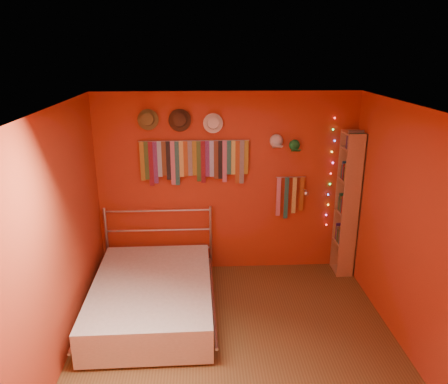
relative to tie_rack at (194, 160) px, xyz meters
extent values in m
plane|color=brown|center=(0.44, -1.68, -1.62)|extent=(3.50, 3.50, 0.00)
cube|color=#A5201A|center=(0.44, 0.07, -0.37)|extent=(3.50, 0.02, 2.50)
cube|color=#A5201A|center=(2.19, -1.68, -0.37)|extent=(0.02, 3.50, 2.50)
cube|color=#A5201A|center=(-1.31, -1.68, -0.37)|extent=(0.02, 3.50, 2.50)
cube|color=white|center=(0.44, -1.68, 0.88)|extent=(3.50, 3.50, 0.02)
cylinder|color=#ABABAF|center=(0.00, 0.02, 0.25)|extent=(1.45, 0.01, 0.01)
cube|color=olive|center=(-0.68, 0.01, -0.01)|extent=(0.06, 0.01, 0.53)
cube|color=#224B1E|center=(-0.62, 0.00, -0.01)|extent=(0.06, 0.01, 0.51)
cube|color=maroon|center=(-0.57, -0.01, -0.05)|extent=(0.06, 0.01, 0.60)
cube|color=#4E1967|center=(-0.51, 0.01, -0.03)|extent=(0.06, 0.01, 0.57)
cube|color=#78B0D6|center=(-0.45, 0.00, 0.01)|extent=(0.06, 0.01, 0.48)
cube|color=#4D3419|center=(-0.39, -0.01, 0.02)|extent=(0.06, 0.01, 0.46)
cube|color=black|center=(-0.34, 0.01, -0.01)|extent=(0.06, 0.01, 0.52)
cube|color=#A35171|center=(-0.28, 0.00, -0.04)|extent=(0.06, 0.01, 0.59)
cube|color=#174E53|center=(-0.22, -0.01, -0.05)|extent=(0.06, 0.01, 0.59)
cube|color=tan|center=(-0.17, 0.01, 0.01)|extent=(0.06, 0.01, 0.48)
cube|color=brown|center=(-0.11, 0.00, 0.01)|extent=(0.06, 0.01, 0.47)
cube|color=navy|center=(-0.05, -0.01, 0.02)|extent=(0.06, 0.01, 0.47)
cube|color=olive|center=(0.00, 0.01, 0.02)|extent=(0.06, 0.01, 0.47)
cube|color=#294B1E|center=(0.06, 0.00, -0.02)|extent=(0.06, 0.01, 0.55)
cube|color=maroon|center=(0.12, -0.01, -0.03)|extent=(0.06, 0.01, 0.57)
cube|color=#451966|center=(0.18, 0.01, 0.01)|extent=(0.06, 0.01, 0.48)
cube|color=#7D9FDF|center=(0.23, 0.00, 0.01)|extent=(0.06, 0.01, 0.49)
cube|color=#4C2519|center=(0.29, -0.01, -0.01)|extent=(0.06, 0.01, 0.52)
cube|color=black|center=(0.35, 0.01, -0.01)|extent=(0.06, 0.01, 0.52)
cube|color=#A35178|center=(0.40, 0.00, -0.03)|extent=(0.06, 0.01, 0.56)
cube|color=#195A52|center=(0.46, -0.01, 0.02)|extent=(0.06, 0.01, 0.46)
cube|color=#C2C54F|center=(0.52, 0.01, 0.02)|extent=(0.06, 0.01, 0.46)
cube|color=maroon|center=(0.58, 0.00, -0.04)|extent=(0.06, 0.01, 0.58)
cube|color=navy|center=(0.63, -0.01, -0.04)|extent=(0.06, 0.01, 0.59)
cube|color=olive|center=(0.69, 0.01, 0.02)|extent=(0.06, 0.01, 0.46)
cylinder|color=#ABABAF|center=(1.30, 0.02, -0.26)|extent=(0.40, 0.01, 0.01)
cube|color=#BB5D7D|center=(1.14, 0.01, -0.54)|extent=(0.06, 0.01, 0.55)
cube|color=#175148|center=(1.25, 0.00, -0.56)|extent=(0.06, 0.01, 0.60)
cube|color=tan|center=(1.36, -0.01, -0.52)|extent=(0.06, 0.01, 0.52)
cube|color=brown|center=(1.46, 0.01, -0.50)|extent=(0.06, 0.01, 0.48)
cylinder|color=brown|center=(-0.57, 0.01, 0.53)|extent=(0.27, 0.07, 0.27)
cylinder|color=brown|center=(-0.57, -0.04, 0.54)|extent=(0.16, 0.13, 0.18)
cylinder|color=#332314|center=(-0.57, -0.02, 0.54)|extent=(0.16, 0.05, 0.16)
cylinder|color=#3F2616|center=(-0.17, 0.01, 0.52)|extent=(0.29, 0.07, 0.29)
cylinder|color=#3F2616|center=(-0.17, -0.04, 0.53)|extent=(0.17, 0.14, 0.19)
cylinder|color=black|center=(-0.17, -0.02, 0.53)|extent=(0.18, 0.06, 0.18)
cylinder|color=white|center=(0.25, 0.01, 0.48)|extent=(0.26, 0.06, 0.25)
cylinder|color=white|center=(0.25, -0.04, 0.49)|extent=(0.15, 0.13, 0.17)
cylinder|color=black|center=(0.25, -0.02, 0.49)|extent=(0.16, 0.05, 0.16)
ellipsoid|color=silver|center=(1.09, 0.02, 0.24)|extent=(0.18, 0.14, 0.18)
cube|color=silver|center=(1.09, -0.09, 0.18)|extent=(0.13, 0.10, 0.05)
ellipsoid|color=#1A7730|center=(1.33, 0.02, 0.18)|extent=(0.16, 0.12, 0.16)
cube|color=#1A7730|center=(1.33, -0.08, 0.13)|extent=(0.12, 0.09, 0.05)
sphere|color=#FF3333|center=(1.85, 0.03, 0.53)|extent=(0.02, 0.02, 0.02)
sphere|color=#33FF4C|center=(1.84, 0.03, 0.38)|extent=(0.02, 0.02, 0.02)
sphere|color=#4C66FF|center=(1.87, 0.03, 0.23)|extent=(0.02, 0.02, 0.02)
sphere|color=yellow|center=(1.84, 0.03, 0.08)|extent=(0.02, 0.02, 0.02)
sphere|color=#FF4CCC|center=(1.87, 0.03, -0.07)|extent=(0.02, 0.02, 0.02)
sphere|color=#FF3333|center=(1.85, 0.03, -0.22)|extent=(0.02, 0.02, 0.02)
sphere|color=#33FF4C|center=(1.85, 0.03, -0.37)|extent=(0.02, 0.02, 0.02)
sphere|color=#4C66FF|center=(1.84, 0.03, -0.53)|extent=(0.02, 0.02, 0.02)
sphere|color=yellow|center=(1.85, 0.03, -0.68)|extent=(0.02, 0.02, 0.02)
sphere|color=#FF4CCC|center=(1.84, 0.03, -0.83)|extent=(0.02, 0.02, 0.02)
sphere|color=#FF3333|center=(1.85, 0.03, -0.98)|extent=(0.02, 0.02, 0.02)
cylinder|color=#ABABAF|center=(1.48, 0.05, -0.45)|extent=(0.03, 0.03, 0.03)
cylinder|color=#ABABAF|center=(1.48, -0.07, -0.42)|extent=(0.01, 0.25, 0.08)
sphere|color=white|center=(1.48, -0.20, -0.43)|extent=(0.07, 0.07, 0.07)
cube|color=#9C6E46|center=(2.06, -0.31, -0.62)|extent=(0.24, 0.02, 2.00)
cube|color=#9C6E46|center=(2.06, 0.01, -0.62)|extent=(0.24, 0.02, 2.00)
cube|color=#9C6E46|center=(2.18, -0.15, -0.62)|extent=(0.02, 0.34, 2.00)
cube|color=#9C6E46|center=(2.06, -0.15, -1.60)|extent=(0.24, 0.32, 0.02)
cube|color=#9C6E46|center=(2.06, -0.15, -1.17)|extent=(0.24, 0.32, 0.02)
cube|color=#9C6E46|center=(2.06, -0.15, -0.72)|extent=(0.24, 0.32, 0.02)
cube|color=#9C6E46|center=(2.06, -0.15, -0.27)|extent=(0.24, 0.32, 0.02)
cube|color=#9C6E46|center=(2.06, -0.15, 0.16)|extent=(0.24, 0.32, 0.02)
cube|color=#9C6E46|center=(2.06, -0.15, 0.36)|extent=(0.24, 0.32, 0.02)
cylinder|color=#ABABAF|center=(-1.23, -0.03, -1.13)|extent=(0.04, 0.04, 0.97)
cylinder|color=#ABABAF|center=(0.21, -0.03, -1.13)|extent=(0.04, 0.04, 0.97)
cylinder|color=#ABABAF|center=(-0.51, -0.03, -1.26)|extent=(1.43, 0.02, 0.02)
cylinder|color=#ABABAF|center=(-0.51, -0.03, -0.98)|extent=(1.43, 0.02, 0.02)
cylinder|color=#ABABAF|center=(-0.51, -0.03, -0.70)|extent=(1.43, 0.02, 0.02)
cube|color=#B8B4A5|center=(-0.51, -1.06, -1.39)|extent=(1.40, 1.96, 0.39)
cylinder|color=#ABABAF|center=(-1.23, -1.06, -1.41)|extent=(0.06, 1.95, 0.03)
cylinder|color=#ABABAF|center=(0.21, -1.06, -1.41)|extent=(0.06, 1.95, 0.03)
camera|label=1|loc=(0.11, -5.60, 1.41)|focal=35.00mm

